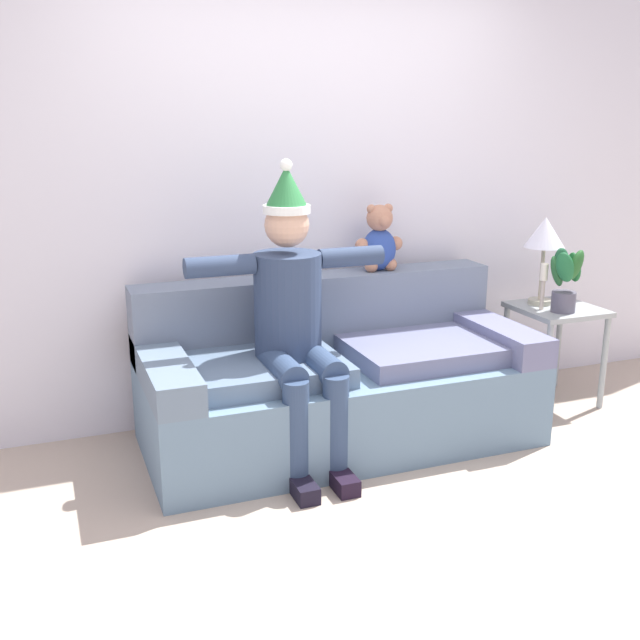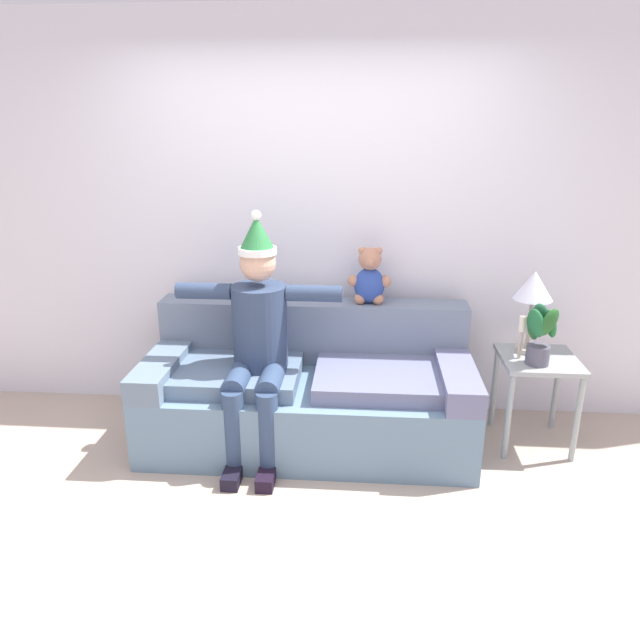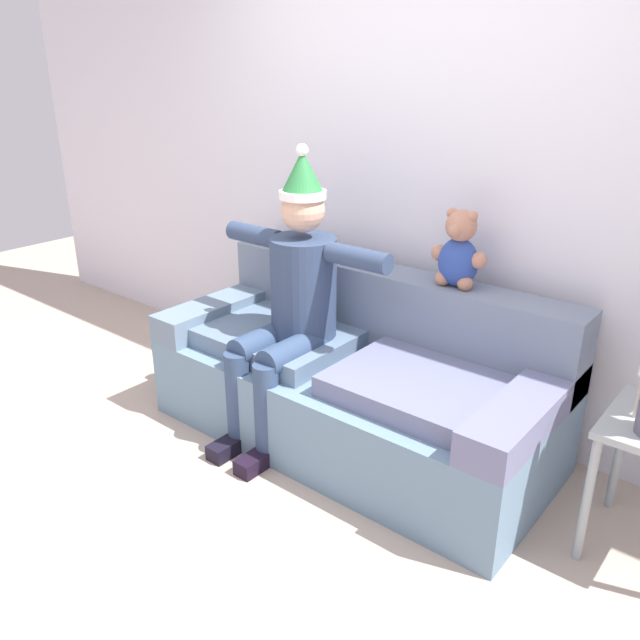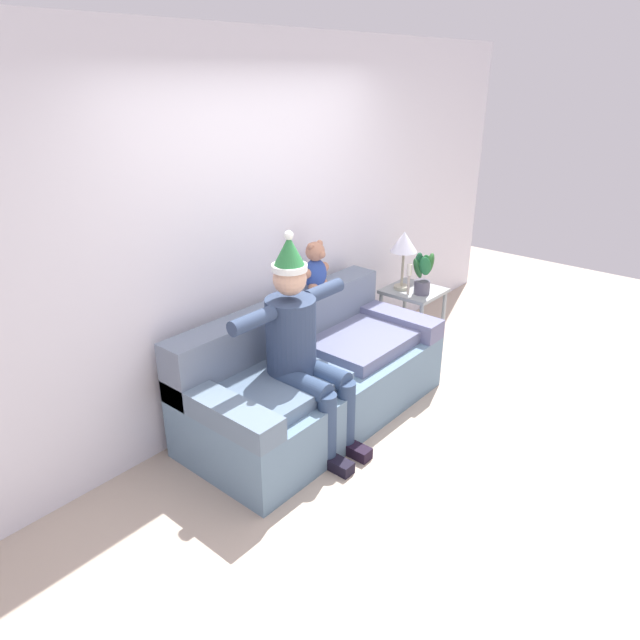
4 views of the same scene
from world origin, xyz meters
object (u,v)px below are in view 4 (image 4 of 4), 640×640
side_table (413,300)px  candle_tall (409,275)px  potted_plant (423,272)px  couch (312,376)px  table_lamp (404,245)px  person_seated (301,343)px  teddy_bear (316,268)px

side_table → candle_tall: (-0.13, -0.02, 0.29)m
potted_plant → couch: bearing=177.0°
table_lamp → potted_plant: (0.01, -0.21, -0.21)m
couch → candle_tall: (1.32, 0.02, 0.45)m
side_table → table_lamp: bearing=120.6°
person_seated → table_lamp: 1.73m
table_lamp → couch: bearing=-174.6°
person_seated → potted_plant: (1.70, 0.10, 0.04)m
side_table → table_lamp: 0.53m
person_seated → side_table: bearing=6.6°
couch → table_lamp: size_ratio=3.90×
person_seated → potted_plant: person_seated is taller
side_table → person_seated: bearing=-173.4°
side_table → table_lamp: size_ratio=1.13×
couch → person_seated: person_seated is taller
teddy_bear → potted_plant: bearing=-19.3°
person_seated → side_table: (1.75, 0.20, -0.27)m
side_table → table_lamp: (-0.06, 0.10, 0.52)m
teddy_bear → potted_plant: 1.11m
couch → table_lamp: (1.39, 0.13, 0.68)m
couch → candle_tall: size_ratio=7.45×
couch → side_table: 1.46m
couch → person_seated: 0.55m
couch → candle_tall: candle_tall is taller
person_seated → side_table: size_ratio=2.52×
side_table → potted_plant: (-0.05, -0.11, 0.31)m
person_seated → side_table: 1.78m
potted_plant → candle_tall: (-0.09, 0.09, -0.03)m
couch → person_seated: (-0.30, -0.17, 0.44)m
person_seated → candle_tall: size_ratio=5.45×
candle_tall → side_table: bearing=8.6°
teddy_bear → couch: bearing=-142.7°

